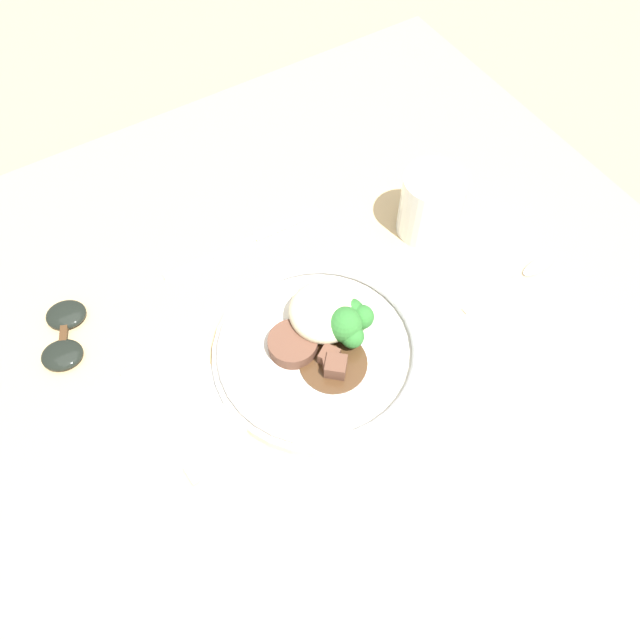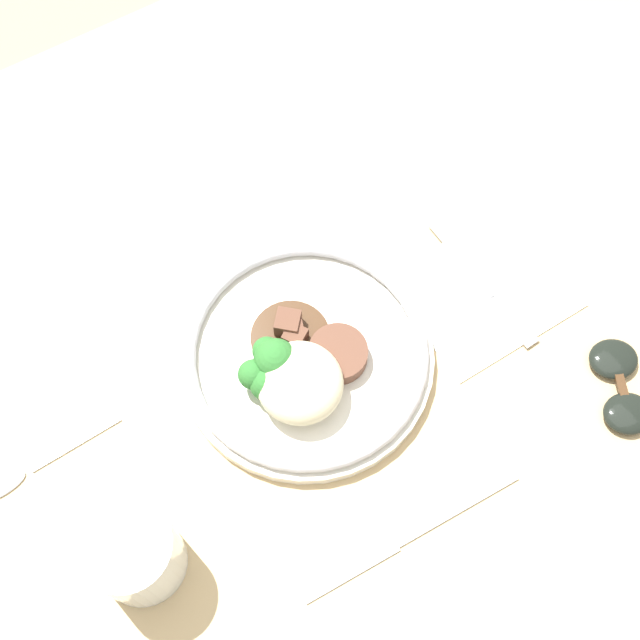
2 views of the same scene
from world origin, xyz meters
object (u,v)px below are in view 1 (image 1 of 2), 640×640
knife (251,240)px  spoon (527,273)px  juice_glass (429,207)px  sunglasses (64,334)px  fork (152,412)px  plate (323,343)px

knife → spoon: 0.37m
juice_glass → sunglasses: juice_glass is taller
juice_glass → spoon: juice_glass is taller
juice_glass → knife: bearing=153.8°
fork → spoon: (0.49, -0.07, -0.00)m
juice_glass → spoon: bearing=-63.3°
plate → spoon: 0.29m
knife → spoon: (0.28, -0.24, 0.00)m
spoon → sunglasses: sunglasses is taller
spoon → sunglasses: size_ratio=1.36×
fork → spoon: size_ratio=1.10×
fork → spoon: same height
spoon → sunglasses: 0.59m
juice_glass → sunglasses: 0.49m
juice_glass → fork: 0.43m
fork → knife: 0.27m
spoon → sunglasses: bearing=155.6°
juice_glass → sunglasses: (-0.48, 0.09, -0.03)m
sunglasses → juice_glass: bearing=13.3°
fork → sunglasses: (-0.05, 0.15, 0.00)m
juice_glass → knife: 0.24m
knife → spoon: size_ratio=1.50×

